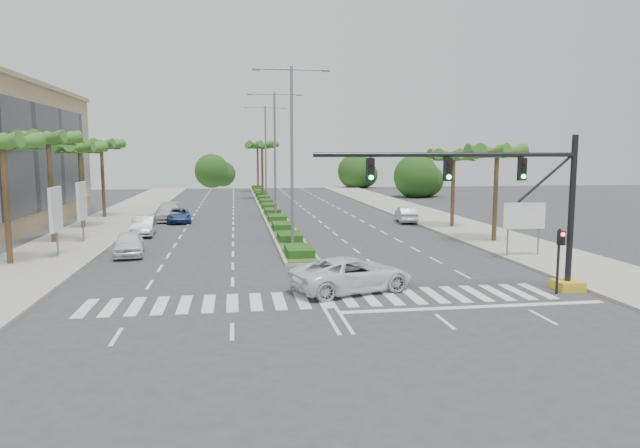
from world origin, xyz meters
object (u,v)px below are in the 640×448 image
object	(u,v)px
car_right	(406,215)
car_parked_d	(169,212)
car_crossing	(352,274)
car_parked_b	(144,226)
car_parked_a	(129,244)
car_parked_c	(179,216)

from	to	relation	value
car_right	car_parked_d	bearing A→B (deg)	-4.35
car_crossing	car_parked_b	bearing A→B (deg)	13.12
car_parked_a	car_crossing	xyz separation A→B (m)	(11.91, -11.12, 0.05)
car_parked_a	car_crossing	bearing A→B (deg)	-50.30
car_parked_b	car_parked_d	size ratio (longest dim) A/B	0.83
car_parked_b	car_parked_d	xyz separation A→B (m)	(0.85, 9.68, 0.05)
car_crossing	car_right	world-z (taller)	car_crossing
car_parked_c	car_right	world-z (taller)	car_right
car_parked_d	car_right	distance (m)	22.30
car_parked_a	car_crossing	size ratio (longest dim) A/B	0.77
car_parked_a	car_parked_b	distance (m)	8.93
car_parked_b	car_right	bearing A→B (deg)	9.19
car_parked_d	car_right	world-z (taller)	car_parked_d
car_parked_c	car_crossing	world-z (taller)	car_crossing
car_parked_c	car_parked_d	bearing A→B (deg)	115.63
car_parked_b	car_parked_c	world-z (taller)	car_parked_b
car_parked_a	car_parked_b	world-z (taller)	car_parked_b
car_right	car_parked_c	bearing A→B (deg)	-0.67
car_parked_c	car_parked_d	xyz separation A→B (m)	(-1.05, 1.60, 0.18)
car_parked_a	car_crossing	distance (m)	16.29
car_parked_d	car_crossing	distance (m)	31.87
car_parked_a	car_parked_d	world-z (taller)	car_parked_d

